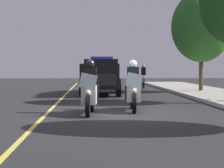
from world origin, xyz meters
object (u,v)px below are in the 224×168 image
police_motorcycle_lead_left (90,92)px  police_motorcycle_lead_right (133,90)px  cyclist_background (143,76)px  police_suv (102,75)px  tree_far_back (202,27)px

police_motorcycle_lead_left → police_motorcycle_lead_right: bearing=120.1°
police_motorcycle_lead_left → cyclist_background: police_motorcycle_lead_left is taller
police_motorcycle_lead_right → police_suv: bearing=-173.6°
police_motorcycle_lead_right → cyclist_background: (-13.72, 2.19, 0.14)m
police_motorcycle_lead_left → cyclist_background: 15.01m
police_motorcycle_lead_right → police_motorcycle_lead_left: bearing=-59.9°
cyclist_background → police_motorcycle_lead_left: bearing=-14.0°
cyclist_background → tree_far_back: size_ratio=0.30×
police_suv → tree_far_back: bearing=106.9°
police_motorcycle_lead_right → cyclist_background: bearing=170.9°
police_motorcycle_lead_left → police_motorcycle_lead_right: 1.68m
police_motorcycle_lead_right → police_suv: 7.84m
police_suv → cyclist_background: bearing=152.8°
police_motorcycle_lead_left → cyclist_background: bearing=166.0°
police_motorcycle_lead_left → police_suv: (-8.62, 0.58, 0.37)m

